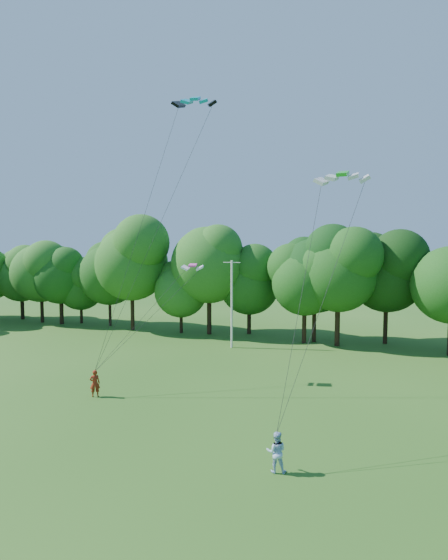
% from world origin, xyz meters
% --- Properties ---
extents(ground, '(160.00, 160.00, 0.00)m').
position_xyz_m(ground, '(0.00, 0.00, 0.00)').
color(ground, '#235517').
rests_on(ground, ground).
extents(utility_pole, '(1.78, 0.22, 8.91)m').
position_xyz_m(utility_pole, '(-2.94, 29.26, 4.56)').
color(utility_pole, silver).
rests_on(utility_pole, ground).
extents(kite_flyer_left, '(0.81, 0.76, 1.86)m').
position_xyz_m(kite_flyer_left, '(-6.85, 12.09, 0.93)').
color(kite_flyer_left, maroon).
rests_on(kite_flyer_left, ground).
extents(kite_flyer_right, '(1.04, 0.89, 1.87)m').
position_xyz_m(kite_flyer_right, '(7.10, 6.53, 0.93)').
color(kite_flyer_right, '#AAC6ED').
rests_on(kite_flyer_right, ground).
extents(kite_teal, '(3.26, 2.05, 0.69)m').
position_xyz_m(kite_teal, '(-1.41, 16.91, 20.70)').
color(kite_teal, '#0590AE').
rests_on(kite_teal, ground).
extents(kite_green, '(2.98, 1.42, 0.51)m').
position_xyz_m(kite_green, '(9.16, 13.26, 14.26)').
color(kite_green, green).
rests_on(kite_green, ground).
extents(kite_pink, '(1.82, 1.18, 0.26)m').
position_xyz_m(kite_pink, '(-2.14, 17.94, 8.83)').
color(kite_pink, '#FF46B7').
rests_on(kite_pink, ground).
extents(tree_back_west, '(7.99, 7.99, 11.63)m').
position_xyz_m(tree_back_west, '(-28.84, 34.52, 7.26)').
color(tree_back_west, '#321F14').
rests_on(tree_back_west, ground).
extents(tree_back_center, '(8.81, 8.81, 12.81)m').
position_xyz_m(tree_back_center, '(4.52, 34.89, 8.00)').
color(tree_back_center, black).
rests_on(tree_back_center, ground).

